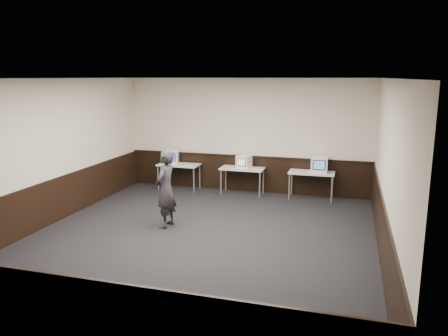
{
  "coord_description": "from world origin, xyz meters",
  "views": [
    {
      "loc": [
        2.83,
        -7.93,
        3.23
      ],
      "look_at": [
        0.05,
        1.6,
        1.15
      ],
      "focal_mm": 35.0,
      "sensor_mm": 36.0,
      "label": 1
    }
  ],
  "objects_px": {
    "emac_center": "(244,162)",
    "emac_left": "(171,157)",
    "desk_center": "(242,170)",
    "desk_right": "(312,175)",
    "desk_left": "(179,166)",
    "emac_right": "(319,164)",
    "person": "(166,189)"
  },
  "relations": [
    {
      "from": "desk_center",
      "to": "emac_left",
      "type": "distance_m",
      "value": 2.15
    },
    {
      "from": "desk_center",
      "to": "emac_right",
      "type": "relative_size",
      "value": 2.5
    },
    {
      "from": "emac_left",
      "to": "person",
      "type": "distance_m",
      "value": 3.36
    },
    {
      "from": "desk_left",
      "to": "emac_left",
      "type": "height_order",
      "value": "emac_left"
    },
    {
      "from": "emac_left",
      "to": "emac_right",
      "type": "height_order",
      "value": "emac_right"
    },
    {
      "from": "desk_left",
      "to": "emac_right",
      "type": "relative_size",
      "value": 2.5
    },
    {
      "from": "desk_right",
      "to": "emac_center",
      "type": "height_order",
      "value": "emac_center"
    },
    {
      "from": "desk_left",
      "to": "desk_right",
      "type": "xyz_separation_m",
      "value": [
        3.8,
        0.0,
        0.0
      ]
    },
    {
      "from": "emac_right",
      "to": "desk_left",
      "type": "bearing_deg",
      "value": 178.05
    },
    {
      "from": "desk_left",
      "to": "person",
      "type": "height_order",
      "value": "person"
    },
    {
      "from": "emac_left",
      "to": "person",
      "type": "xyz_separation_m",
      "value": [
        1.19,
        -3.14,
        -0.1
      ]
    },
    {
      "from": "desk_left",
      "to": "emac_left",
      "type": "distance_m",
      "value": 0.36
    },
    {
      "from": "desk_right",
      "to": "emac_center",
      "type": "bearing_deg",
      "value": -179.36
    },
    {
      "from": "emac_center",
      "to": "emac_right",
      "type": "relative_size",
      "value": 0.89
    },
    {
      "from": "desk_left",
      "to": "desk_center",
      "type": "height_order",
      "value": "same"
    },
    {
      "from": "emac_left",
      "to": "desk_left",
      "type": "bearing_deg",
      "value": -24.05
    },
    {
      "from": "desk_left",
      "to": "emac_right",
      "type": "xyz_separation_m",
      "value": [
        3.99,
        0.01,
        0.29
      ]
    },
    {
      "from": "emac_left",
      "to": "desk_right",
      "type": "bearing_deg",
      "value": -15.69
    },
    {
      "from": "desk_right",
      "to": "person",
      "type": "height_order",
      "value": "person"
    },
    {
      "from": "desk_right",
      "to": "person",
      "type": "xyz_separation_m",
      "value": [
        -2.84,
        -3.1,
        0.17
      ]
    },
    {
      "from": "desk_right",
      "to": "emac_center",
      "type": "relative_size",
      "value": 2.79
    },
    {
      "from": "desk_center",
      "to": "emac_center",
      "type": "height_order",
      "value": "emac_center"
    },
    {
      "from": "emac_center",
      "to": "emac_left",
      "type": "bearing_deg",
      "value": -171.57
    },
    {
      "from": "desk_center",
      "to": "emac_right",
      "type": "xyz_separation_m",
      "value": [
        2.09,
        0.01,
        0.29
      ]
    },
    {
      "from": "desk_center",
      "to": "desk_left",
      "type": "bearing_deg",
      "value": 180.0
    },
    {
      "from": "emac_right",
      "to": "person",
      "type": "distance_m",
      "value": 4.35
    },
    {
      "from": "desk_center",
      "to": "desk_right",
      "type": "height_order",
      "value": "same"
    },
    {
      "from": "desk_center",
      "to": "emac_center",
      "type": "distance_m",
      "value": 0.25
    },
    {
      "from": "emac_center",
      "to": "emac_right",
      "type": "distance_m",
      "value": 2.04
    },
    {
      "from": "desk_left",
      "to": "desk_right",
      "type": "relative_size",
      "value": 1.0
    },
    {
      "from": "desk_left",
      "to": "desk_right",
      "type": "height_order",
      "value": "same"
    },
    {
      "from": "desk_left",
      "to": "person",
      "type": "relative_size",
      "value": 0.7
    }
  ]
}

